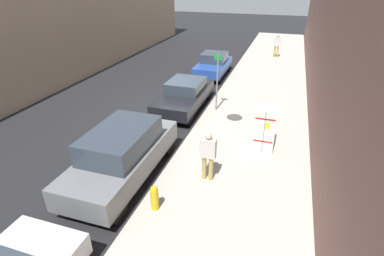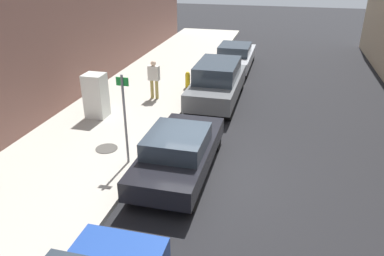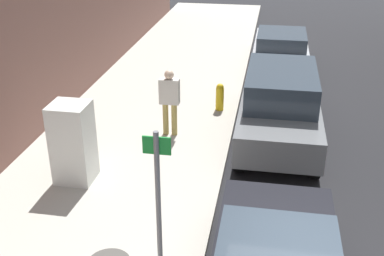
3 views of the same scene
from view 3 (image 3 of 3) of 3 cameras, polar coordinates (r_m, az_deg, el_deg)
name	(u,v)px [view 3 (image 3 of 3)]	position (r m, az deg, el deg)	size (l,w,h in m)	color
discarded_refrigerator	(73,143)	(9.94, -13.93, -1.71)	(0.75, 0.71, 1.67)	silver
street_sign_post	(159,213)	(6.44, -3.96, -10.06)	(0.36, 0.07, 2.71)	slate
fire_hydrant	(220,96)	(13.19, 3.31, 3.76)	(0.22, 0.22, 0.76)	gold
pedestrian_standing_near	(170,98)	(11.54, -2.68, 3.56)	(0.48, 0.22, 1.66)	#A8934C
parked_suv_gray	(280,103)	(11.89, 10.37, 2.88)	(1.85, 4.78, 1.76)	slate
parked_sedan_silver	(281,50)	(17.05, 10.46, 9.06)	(1.83, 4.73, 1.37)	silver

